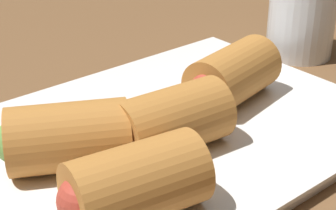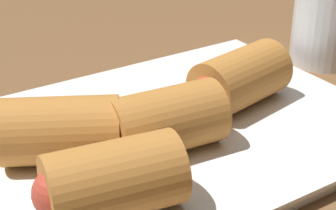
{
  "view_description": "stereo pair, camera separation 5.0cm",
  "coord_description": "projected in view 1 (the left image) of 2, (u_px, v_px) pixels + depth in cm",
  "views": [
    {
      "loc": [
        -23.65,
        -32.89,
        26.01
      ],
      "look_at": [
        2.03,
        -2.23,
        5.49
      ],
      "focal_mm": 60.0,
      "sensor_mm": 36.0,
      "label": 1
    },
    {
      "loc": [
        -19.63,
        -35.86,
        26.01
      ],
      "look_at": [
        2.03,
        -2.23,
        5.49
      ],
      "focal_mm": 60.0,
      "sensor_mm": 36.0,
      "label": 2
    }
  ],
  "objects": [
    {
      "name": "table_surface",
      "position": [
        133.0,
        150.0,
        0.47
      ],
      "size": [
        180.0,
        140.0,
        2.0
      ],
      "color": "brown",
      "rests_on": "ground"
    },
    {
      "name": "serving_plate",
      "position": [
        168.0,
        134.0,
        0.46
      ],
      "size": [
        35.08,
        25.71,
        1.5
      ],
      "color": "white",
      "rests_on": "table_surface"
    },
    {
      "name": "roll_front_left",
      "position": [
        230.0,
        76.0,
        0.49
      ],
      "size": [
        9.67,
        6.5,
        4.96
      ],
      "color": "#B77533",
      "rests_on": "serving_plate"
    },
    {
      "name": "roll_front_right",
      "position": [
        168.0,
        122.0,
        0.41
      ],
      "size": [
        9.54,
        5.76,
        4.96
      ],
      "color": "#B77533",
      "rests_on": "serving_plate"
    },
    {
      "name": "roll_back_left",
      "position": [
        62.0,
        138.0,
        0.39
      ],
      "size": [
        9.81,
        8.4,
        4.96
      ],
      "color": "#B77533",
      "rests_on": "serving_plate"
    },
    {
      "name": "roll_back_right",
      "position": [
        129.0,
        185.0,
        0.34
      ],
      "size": [
        9.64,
        6.29,
        4.96
      ],
      "color": "#B77533",
      "rests_on": "serving_plate"
    },
    {
      "name": "drinking_glass",
      "position": [
        302.0,
        12.0,
        0.62
      ],
      "size": [
        7.38,
        7.38,
        9.89
      ],
      "color": "silver",
      "rests_on": "table_surface"
    }
  ]
}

